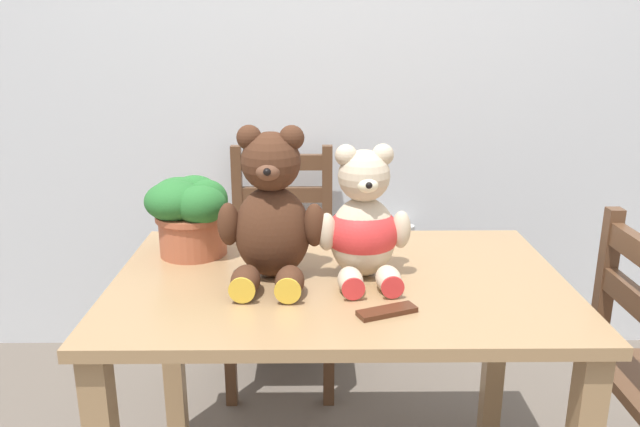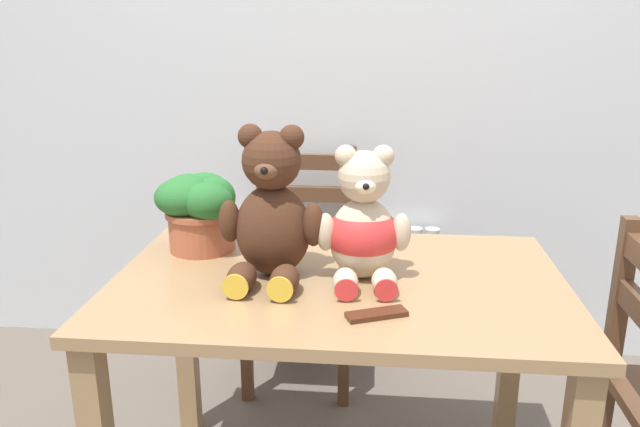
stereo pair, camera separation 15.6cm
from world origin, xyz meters
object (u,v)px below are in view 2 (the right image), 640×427
teddy_bear_left (272,213)px  chocolate_bar (377,314)px  potted_plant (199,206)px  teddy_bear_right (363,227)px  wooden_chair_behind (302,264)px

teddy_bear_left → chocolate_bar: size_ratio=2.85×
potted_plant → teddy_bear_right: bearing=-20.1°
teddy_bear_right → potted_plant: size_ratio=1.50×
wooden_chair_behind → chocolate_bar: bearing=106.3°
wooden_chair_behind → potted_plant: bearing=69.9°
teddy_bear_left → teddy_bear_right: teddy_bear_left is taller
wooden_chair_behind → teddy_bear_right: (0.25, -0.77, 0.41)m
teddy_bear_left → potted_plant: teddy_bear_left is taller
wooden_chair_behind → potted_plant: size_ratio=3.94×
potted_plant → teddy_bear_left: bearing=-36.4°
wooden_chair_behind → teddy_bear_left: teddy_bear_left is taller
potted_plant → chocolate_bar: size_ratio=1.67×
wooden_chair_behind → teddy_bear_left: size_ratio=2.30×
wooden_chair_behind → chocolate_bar: 1.07m
chocolate_bar → wooden_chair_behind: bearing=106.3°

